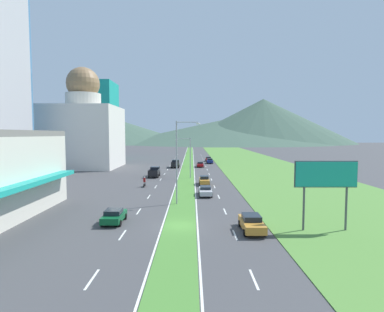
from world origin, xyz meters
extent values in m
plane|color=#424244|center=(0.00, 0.00, 0.00)|extent=(600.00, 600.00, 0.00)
cube|color=#477F33|center=(0.00, 60.00, 0.03)|extent=(3.20, 240.00, 0.06)
cube|color=#518438|center=(20.60, 60.00, 0.03)|extent=(24.00, 240.00, 0.06)
cube|color=silver|center=(-5.10, -11.38, 0.01)|extent=(0.16, 2.80, 0.01)
cube|color=silver|center=(-5.10, -2.76, 0.01)|extent=(0.16, 2.80, 0.01)
cube|color=silver|center=(-5.10, 5.86, 0.01)|extent=(0.16, 2.80, 0.01)
cube|color=silver|center=(-5.10, 14.48, 0.01)|extent=(0.16, 2.80, 0.01)
cube|color=silver|center=(-5.10, 23.10, 0.01)|extent=(0.16, 2.80, 0.01)
cube|color=silver|center=(-5.10, 31.72, 0.01)|extent=(0.16, 2.80, 0.01)
cube|color=silver|center=(-5.10, 40.34, 0.01)|extent=(0.16, 2.80, 0.01)
cube|color=silver|center=(-5.10, 48.96, 0.01)|extent=(0.16, 2.80, 0.01)
cube|color=silver|center=(-5.10, 57.58, 0.01)|extent=(0.16, 2.80, 0.01)
cube|color=silver|center=(-5.10, 66.20, 0.01)|extent=(0.16, 2.80, 0.01)
cube|color=silver|center=(-5.10, 74.82, 0.01)|extent=(0.16, 2.80, 0.01)
cube|color=silver|center=(-5.10, 83.44, 0.01)|extent=(0.16, 2.80, 0.01)
cube|color=silver|center=(-5.10, 92.06, 0.01)|extent=(0.16, 2.80, 0.01)
cube|color=silver|center=(-5.10, 100.68, 0.01)|extent=(0.16, 2.80, 0.01)
cube|color=silver|center=(-5.10, 109.30, 0.01)|extent=(0.16, 2.80, 0.01)
cube|color=silver|center=(5.10, -11.38, 0.01)|extent=(0.16, 2.80, 0.01)
cube|color=silver|center=(5.10, -2.76, 0.01)|extent=(0.16, 2.80, 0.01)
cube|color=silver|center=(5.10, 5.86, 0.01)|extent=(0.16, 2.80, 0.01)
cube|color=silver|center=(5.10, 14.48, 0.01)|extent=(0.16, 2.80, 0.01)
cube|color=silver|center=(5.10, 23.10, 0.01)|extent=(0.16, 2.80, 0.01)
cube|color=silver|center=(5.10, 31.72, 0.01)|extent=(0.16, 2.80, 0.01)
cube|color=silver|center=(5.10, 40.34, 0.01)|extent=(0.16, 2.80, 0.01)
cube|color=silver|center=(5.10, 48.96, 0.01)|extent=(0.16, 2.80, 0.01)
cube|color=silver|center=(5.10, 57.58, 0.01)|extent=(0.16, 2.80, 0.01)
cube|color=silver|center=(5.10, 66.20, 0.01)|extent=(0.16, 2.80, 0.01)
cube|color=silver|center=(5.10, 74.82, 0.01)|extent=(0.16, 2.80, 0.01)
cube|color=silver|center=(5.10, 83.44, 0.01)|extent=(0.16, 2.80, 0.01)
cube|color=silver|center=(5.10, 92.06, 0.01)|extent=(0.16, 2.80, 0.01)
cube|color=silver|center=(5.10, 100.68, 0.01)|extent=(0.16, 2.80, 0.01)
cube|color=silver|center=(5.10, 109.30, 0.01)|extent=(0.16, 2.80, 0.01)
cube|color=silver|center=(-1.75, 60.00, 0.01)|extent=(0.16, 240.00, 0.01)
cube|color=silver|center=(1.75, 60.00, 0.01)|extent=(0.16, 240.00, 0.01)
cube|color=teal|center=(-16.09, -2.17, 3.98)|extent=(2.82, 26.99, 0.64)
cube|color=#B2B2B7|center=(-34.01, 28.76, 30.53)|extent=(0.10, 19.62, 56.17)
cube|color=silver|center=(-28.14, 54.64, 8.26)|extent=(18.33, 18.33, 16.52)
cylinder|color=beige|center=(-28.14, 54.64, 18.27)|extent=(9.19, 9.19, 3.50)
sphere|color=olive|center=(-28.14, 54.64, 22.65)|extent=(8.75, 8.75, 8.75)
cube|color=teal|center=(-35.28, 88.32, 14.25)|extent=(14.50, 14.50, 28.50)
cone|color=#3D5647|center=(-97.62, 298.83, 15.28)|extent=(195.13, 195.13, 30.56)
cone|color=#3D5647|center=(37.30, 295.80, 12.31)|extent=(230.11, 230.11, 24.61)
cone|color=#3D5647|center=(73.53, 288.50, 22.28)|extent=(174.88, 174.88, 44.55)
cylinder|color=#99999E|center=(-0.79, 9.71, 5.40)|extent=(0.18, 0.18, 10.80)
cylinder|color=#99999E|center=(0.60, 9.77, 10.65)|extent=(2.78, 0.21, 0.10)
ellipsoid|color=silver|center=(1.99, 9.82, 10.45)|extent=(0.56, 0.28, 0.20)
cylinder|color=#99999E|center=(0.85, 33.71, 4.15)|extent=(0.18, 0.18, 8.31)
cylinder|color=#99999E|center=(-0.57, 33.60, 8.16)|extent=(2.84, 0.31, 0.10)
ellipsoid|color=silver|center=(-1.99, 33.49, 7.96)|extent=(0.56, 0.28, 0.20)
cylinder|color=#4C4C51|center=(11.73, -1.47, 2.11)|extent=(0.20, 0.20, 4.23)
cylinder|color=#4C4C51|center=(15.72, -1.47, 2.11)|extent=(0.20, 0.20, 4.23)
cube|color=teal|center=(13.73, -1.57, 5.38)|extent=(5.71, 0.16, 2.31)
cube|color=#4C4C51|center=(13.73, -1.45, 5.38)|extent=(5.91, 0.08, 2.51)
cube|color=maroon|center=(6.68, 73.66, 0.65)|extent=(1.76, 4.23, 0.65)
cube|color=black|center=(6.68, 73.83, 1.24)|extent=(1.52, 1.86, 0.53)
cylinder|color=black|center=(7.53, 72.35, 0.32)|extent=(0.22, 0.64, 0.64)
cylinder|color=black|center=(5.84, 72.35, 0.32)|extent=(0.22, 0.64, 0.64)
cylinder|color=black|center=(7.53, 74.97, 0.32)|extent=(0.22, 0.64, 0.64)
cylinder|color=black|center=(5.84, 74.97, 0.32)|extent=(0.22, 0.64, 0.64)
cube|color=#C6842D|center=(3.42, 25.41, 0.68)|extent=(1.72, 4.40, 0.71)
cube|color=black|center=(3.42, 25.58, 1.31)|extent=(1.48, 1.94, 0.55)
cylinder|color=black|center=(4.25, 24.04, 0.32)|extent=(0.22, 0.64, 0.64)
cylinder|color=black|center=(2.59, 24.04, 0.32)|extent=(0.22, 0.64, 0.64)
cylinder|color=black|center=(4.25, 26.77, 0.32)|extent=(0.22, 0.64, 0.64)
cylinder|color=black|center=(2.59, 26.77, 0.32)|extent=(0.22, 0.64, 0.64)
cube|color=navy|center=(6.73, 66.06, 0.68)|extent=(1.80, 4.26, 0.73)
cube|color=black|center=(6.73, 66.23, 1.29)|extent=(1.55, 1.88, 0.48)
cylinder|color=black|center=(7.60, 64.74, 0.32)|extent=(0.22, 0.64, 0.64)
cylinder|color=black|center=(5.87, 64.74, 0.32)|extent=(0.22, 0.64, 0.64)
cylinder|color=black|center=(7.60, 67.38, 0.32)|extent=(0.22, 0.64, 0.64)
cylinder|color=black|center=(5.87, 67.38, 0.32)|extent=(0.22, 0.64, 0.64)
cube|color=#0C5128|center=(-6.82, 1.16, 0.64)|extent=(1.86, 4.12, 0.63)
cube|color=black|center=(-6.82, 0.99, 1.19)|extent=(1.60, 1.81, 0.47)
cylinder|color=black|center=(-7.72, 2.44, 0.32)|extent=(0.22, 0.64, 0.64)
cylinder|color=black|center=(-5.93, 2.44, 0.32)|extent=(0.22, 0.64, 0.64)
cylinder|color=black|center=(-7.72, -0.12, 0.32)|extent=(0.22, 0.64, 0.64)
cylinder|color=black|center=(-5.93, -0.12, 0.32)|extent=(0.22, 0.64, 0.64)
cube|color=#B2B2B7|center=(3.20, 15.46, 0.63)|extent=(1.78, 4.76, 0.63)
cube|color=black|center=(3.20, 15.65, 1.15)|extent=(1.53, 2.10, 0.40)
cylinder|color=black|center=(4.05, 13.99, 0.32)|extent=(0.22, 0.64, 0.64)
cylinder|color=black|center=(2.34, 13.99, 0.32)|extent=(0.22, 0.64, 0.64)
cylinder|color=black|center=(4.05, 16.94, 0.32)|extent=(0.22, 0.64, 0.64)
cylinder|color=black|center=(2.34, 16.94, 0.32)|extent=(0.22, 0.64, 0.64)
cube|color=maroon|center=(3.45, 55.63, 0.62)|extent=(1.73, 4.58, 0.61)
cube|color=black|center=(3.45, 55.81, 1.18)|extent=(1.49, 2.02, 0.51)
cylinder|color=black|center=(4.28, 54.21, 0.32)|extent=(0.22, 0.64, 0.64)
cylinder|color=black|center=(2.62, 54.21, 0.32)|extent=(0.22, 0.64, 0.64)
cylinder|color=black|center=(4.28, 57.05, 0.32)|extent=(0.22, 0.64, 0.64)
cylinder|color=black|center=(2.62, 57.05, 0.32)|extent=(0.22, 0.64, 0.64)
cube|color=#C6842D|center=(6.82, -1.63, 0.68)|extent=(1.87, 4.68, 0.72)
cube|color=black|center=(6.82, -1.45, 1.28)|extent=(1.61, 2.06, 0.48)
cylinder|color=black|center=(7.71, -3.08, 0.32)|extent=(0.22, 0.64, 0.64)
cylinder|color=black|center=(5.92, -3.08, 0.32)|extent=(0.22, 0.64, 0.64)
cylinder|color=black|center=(7.71, -0.18, 0.32)|extent=(0.22, 0.64, 0.64)
cylinder|color=black|center=(5.92, -0.18, 0.32)|extent=(0.22, 0.64, 0.64)
cube|color=black|center=(-3.38, 54.30, 0.80)|extent=(2.00, 5.40, 0.80)
cube|color=black|center=(-3.38, 55.90, 1.60)|extent=(1.84, 2.00, 0.80)
cube|color=black|center=(-4.32, 53.20, 1.42)|extent=(0.10, 3.20, 0.44)
cube|color=black|center=(-2.44, 53.20, 1.42)|extent=(0.10, 3.20, 0.44)
cube|color=black|center=(-3.38, 51.65, 1.42)|extent=(1.84, 0.10, 0.44)
cylinder|color=black|center=(-4.34, 55.92, 0.40)|extent=(0.26, 0.80, 0.80)
cylinder|color=black|center=(-2.42, 55.92, 0.40)|extent=(0.26, 0.80, 0.80)
cylinder|color=black|center=(-4.34, 52.68, 0.40)|extent=(0.26, 0.80, 0.80)
cylinder|color=black|center=(-2.42, 52.68, 0.40)|extent=(0.26, 0.80, 0.80)
cube|color=black|center=(-6.87, 35.69, 0.80)|extent=(2.00, 5.40, 0.80)
cube|color=black|center=(-6.87, 37.29, 1.60)|extent=(1.84, 2.00, 0.80)
cube|color=black|center=(-7.81, 34.59, 1.42)|extent=(0.10, 3.20, 0.44)
cube|color=black|center=(-5.93, 34.59, 1.42)|extent=(0.10, 3.20, 0.44)
cube|color=black|center=(-6.87, 33.04, 1.42)|extent=(1.84, 0.10, 0.44)
cylinder|color=black|center=(-7.83, 37.31, 0.40)|extent=(0.26, 0.80, 0.80)
cylinder|color=black|center=(-5.91, 37.31, 0.40)|extent=(0.26, 0.80, 0.80)
cylinder|color=black|center=(-7.83, 34.07, 0.40)|extent=(0.26, 0.80, 0.80)
cylinder|color=black|center=(-5.91, 34.07, 0.40)|extent=(0.26, 0.80, 0.80)
cylinder|color=black|center=(-7.02, 23.78, 0.30)|extent=(0.10, 0.60, 0.60)
cylinder|color=black|center=(-7.02, 22.38, 0.30)|extent=(0.12, 0.60, 0.60)
cube|color=black|center=(-7.02, 23.08, 0.47)|extent=(0.20, 1.12, 0.25)
ellipsoid|color=black|center=(-7.02, 23.28, 0.83)|extent=(0.24, 0.44, 0.24)
cube|color=maroon|center=(-7.02, 22.98, 1.20)|extent=(0.36, 0.28, 0.70)
sphere|color=silver|center=(-7.02, 23.03, 1.67)|extent=(0.26, 0.26, 0.26)
camera|label=1|loc=(1.20, -30.43, 9.13)|focal=29.22mm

